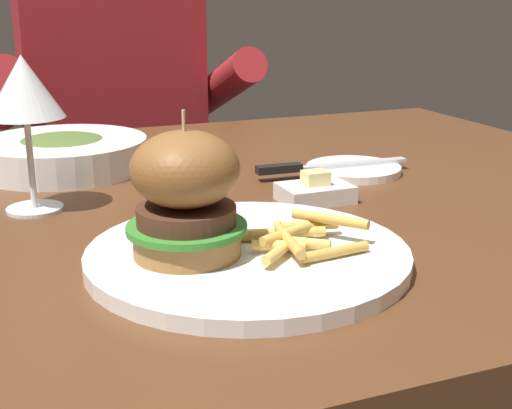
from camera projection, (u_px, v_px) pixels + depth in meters
name	position (u px, v px, depth m)	size (l,w,h in m)	color
dining_table	(157.00, 268.00, 0.85)	(1.34, 0.91, 0.74)	#56331C
main_plate	(248.00, 256.00, 0.64)	(0.29, 0.29, 0.01)	white
burger_sandwich	(186.00, 194.00, 0.60)	(0.10, 0.10, 0.13)	#9E6B38
fries_pile	(294.00, 237.00, 0.63)	(0.13, 0.10, 0.02)	gold
wine_glass	(24.00, 91.00, 0.75)	(0.08, 0.08, 0.17)	silver
bread_plate	(353.00, 169.00, 0.95)	(0.13, 0.13, 0.01)	white
table_knife	(319.00, 166.00, 0.93)	(0.21, 0.02, 0.01)	silver
butter_dish	(315.00, 191.00, 0.82)	(0.08, 0.06, 0.04)	white
soup_bowl	(63.00, 153.00, 0.96)	(0.23, 0.23, 0.05)	white
diner_person	(118.00, 185.00, 1.56)	(0.51, 0.36, 1.18)	#282833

